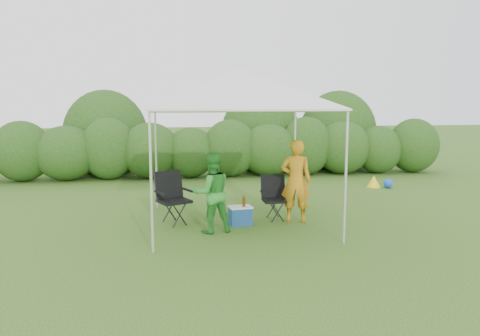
{
  "coord_description": "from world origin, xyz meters",
  "views": [
    {
      "loc": [
        -1.24,
        -7.89,
        2.23
      ],
      "look_at": [
        0.04,
        0.4,
        1.05
      ],
      "focal_mm": 35.0,
      "sensor_mm": 36.0,
      "label": 1
    }
  ],
  "objects": [
    {
      "name": "chair_left",
      "position": [
        -1.19,
        0.71,
        0.55
      ],
      "size": [
        0.73,
        0.71,
        0.96
      ],
      "rotation": [
        0.0,
        0.0,
        0.42
      ],
      "color": "black",
      "rests_on": "ground"
    },
    {
      "name": "canopy",
      "position": [
        0.0,
        0.5,
        2.46
      ],
      "size": [
        3.1,
        3.1,
        2.83
      ],
      "color": "silver",
      "rests_on": "ground"
    },
    {
      "name": "ground",
      "position": [
        0.0,
        0.0,
        0.0
      ],
      "size": [
        70.0,
        70.0,
        0.0
      ],
      "primitive_type": "plane",
      "color": "#416821"
    },
    {
      "name": "hedge",
      "position": [
        0.04,
        6.0,
        0.83
      ],
      "size": [
        14.61,
        1.53,
        1.8
      ],
      "color": "#2B5219",
      "rests_on": "ground"
    },
    {
      "name": "lawn_toy",
      "position": [
        4.21,
        3.59,
        0.14
      ],
      "size": [
        0.61,
        0.51,
        0.3
      ],
      "color": "yellow",
      "rests_on": "ground"
    },
    {
      "name": "bottle",
      "position": [
        0.1,
        0.33,
        0.45
      ],
      "size": [
        0.05,
        0.05,
        0.21
      ],
      "primitive_type": "cylinder",
      "color": "#592D0C",
      "rests_on": "cooler"
    },
    {
      "name": "cooler",
      "position": [
        0.04,
        0.37,
        0.18
      ],
      "size": [
        0.46,
        0.36,
        0.35
      ],
      "rotation": [
        0.0,
        0.0,
        0.15
      ],
      "color": "navy",
      "rests_on": "ground"
    },
    {
      "name": "man",
      "position": [
        1.1,
        0.45,
        0.78
      ],
      "size": [
        0.66,
        0.54,
        1.56
      ],
      "primitive_type": "imported",
      "rotation": [
        0.0,
        0.0,
        2.8
      ],
      "color": "orange",
      "rests_on": "ground"
    },
    {
      "name": "chair_right",
      "position": [
        0.76,
        0.74,
        0.48
      ],
      "size": [
        0.53,
        0.48,
        0.84
      ],
      "rotation": [
        0.0,
        0.0,
        0.01
      ],
      "color": "black",
      "rests_on": "ground"
    },
    {
      "name": "woman",
      "position": [
        -0.52,
        -0.04,
        0.69
      ],
      "size": [
        0.77,
        0.65,
        1.39
      ],
      "primitive_type": "imported",
      "rotation": [
        0.0,
        0.0,
        3.34
      ],
      "color": "green",
      "rests_on": "ground"
    }
  ]
}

